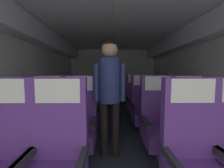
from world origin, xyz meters
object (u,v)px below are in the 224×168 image
object	(u,v)px
seat_a_right_window	(197,161)
seat_d_left_window	(75,100)
flight_attendant	(110,85)
seat_b_left_window	(46,123)
seat_a_left_aisle	(55,162)
seat_b_right_aisle	(190,123)
seat_d_right_window	(136,100)
seat_d_right_aisle	(153,100)
seat_c_right_aisle	(166,108)
seat_b_left_aisle	(79,124)
seat_c_right_window	(144,108)
seat_c_left_window	(65,108)
seat_d_left_aisle	(93,100)
seat_b_right_window	(159,123)
seat_c_left_aisle	(88,108)

from	to	relation	value
seat_a_right_window	seat_d_left_window	size ratio (longest dim) A/B	1.00
flight_attendant	seat_b_left_window	bearing A→B (deg)	9.27
seat_a_left_aisle	seat_b_right_aisle	distance (m)	1.77
seat_b_left_window	seat_d_left_window	xyz separation A→B (m)	(-0.00, 1.66, 0.00)
seat_b_left_window	seat_d_right_window	world-z (taller)	same
seat_d_right_aisle	seat_a_right_window	bearing A→B (deg)	-100.10
seat_a_left_aisle	seat_d_left_window	bearing A→B (deg)	100.32
seat_c_right_aisle	seat_d_right_window	xyz separation A→B (m)	(-0.46, 0.85, 0.00)
seat_b_left_aisle	seat_a_right_window	bearing A→B (deg)	-37.29
seat_c_right_window	seat_a_right_window	bearing A→B (deg)	-89.65
seat_c_right_window	flight_attendant	world-z (taller)	flight_attendant
seat_a_left_aisle	seat_b_left_aisle	size ratio (longest dim) A/B	1.00
seat_c_left_window	flight_attendant	distance (m)	1.32
seat_b_left_window	seat_b_left_aisle	size ratio (longest dim) A/B	1.00
seat_c_right_aisle	seat_c_right_window	xyz separation A→B (m)	(-0.46, -0.00, 0.00)
seat_d_left_window	seat_d_right_aisle	world-z (taller)	same
seat_d_left_aisle	flight_attendant	world-z (taller)	flight_attendant
seat_c_right_aisle	seat_c_right_window	size ratio (longest dim) A/B	1.00
seat_b_right_window	seat_c_left_window	size ratio (longest dim) A/B	1.00
seat_d_right_aisle	seat_b_right_aisle	bearing A→B (deg)	-90.21
seat_b_left_aisle	seat_c_right_aisle	bearing A→B (deg)	28.36
seat_b_left_window	seat_c_right_window	xyz separation A→B (m)	(1.56, 0.82, 0.00)
seat_b_left_window	seat_c_right_aisle	size ratio (longest dim) A/B	1.00
seat_c_right_aisle	seat_d_right_window	distance (m)	0.96
seat_d_left_window	seat_d_right_aisle	size ratio (longest dim) A/B	1.00
seat_d_right_aisle	seat_b_right_window	bearing A→B (deg)	-104.83
seat_a_right_window	flight_attendant	xyz separation A→B (m)	(-0.69, 0.86, 0.53)
seat_a_right_window	seat_c_left_aisle	size ratio (longest dim) A/B	1.00
seat_d_right_window	seat_b_right_window	bearing A→B (deg)	-89.59
seat_d_left_aisle	seat_d_left_window	bearing A→B (deg)	-178.32
seat_c_right_window	seat_d_right_window	xyz separation A→B (m)	(0.00, 0.85, 0.00)
seat_c_left_aisle	seat_c_right_window	world-z (taller)	same
seat_c_left_aisle	seat_c_right_aisle	xyz separation A→B (m)	(1.57, -0.01, 0.00)
seat_b_left_window	seat_d_left_window	distance (m)	1.66
seat_b_right_aisle	seat_c_right_aisle	size ratio (longest dim) A/B	1.00
seat_c_right_aisle	seat_d_right_window	bearing A→B (deg)	118.48
seat_c_left_window	seat_c_left_aisle	bearing A→B (deg)	0.12
seat_b_left_window	seat_d_right_window	size ratio (longest dim) A/B	1.00
seat_c_right_aisle	seat_c_left_window	bearing A→B (deg)	179.82
seat_d_right_aisle	seat_b_left_window	bearing A→B (deg)	-140.26
seat_b_left_window	seat_d_right_aisle	size ratio (longest dim) A/B	1.00
seat_a_right_window	seat_b_right_aisle	xyz separation A→B (m)	(0.45, 0.85, 0.00)
seat_d_left_aisle	seat_d_right_window	xyz separation A→B (m)	(1.10, -0.01, 0.00)
seat_c_right_aisle	seat_c_right_window	world-z (taller)	same
seat_b_left_aisle	seat_c_right_aisle	xyz separation A→B (m)	(1.56, 0.84, 0.00)
seat_d_left_aisle	seat_d_right_window	size ratio (longest dim) A/B	1.00
seat_b_right_aisle	seat_d_right_window	bearing A→B (deg)	105.22
seat_a_right_window	seat_b_right_window	world-z (taller)	same
seat_c_left_aisle	seat_d_left_window	xyz separation A→B (m)	(-0.45, 0.84, 0.00)
seat_a_left_aisle	seat_c_right_window	size ratio (longest dim) A/B	1.00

